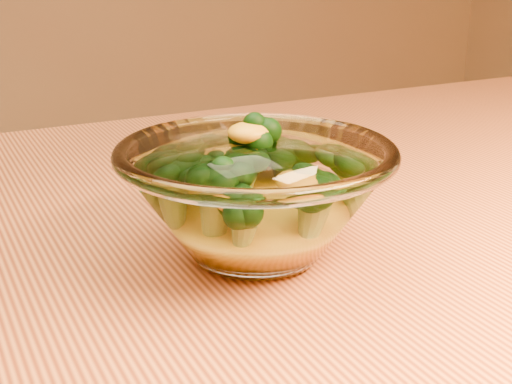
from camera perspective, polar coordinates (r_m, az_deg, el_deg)
table at (r=0.57m, az=4.35°, el=-12.32°), size 1.20×0.80×0.75m
glass_bowl at (r=0.47m, az=0.00°, el=-0.46°), size 0.19×0.19×0.08m
cheese_sauce at (r=0.48m, az=0.00°, el=-2.41°), size 0.11×0.11×0.03m
broccoli_heap at (r=0.47m, az=-0.89°, el=1.04°), size 0.13×0.13×0.07m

